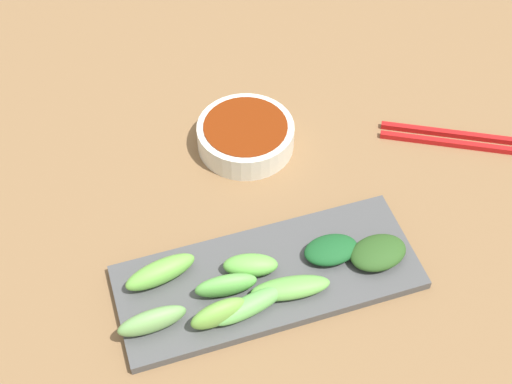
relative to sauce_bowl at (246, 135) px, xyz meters
The scene contains 13 objects.
tabletop 0.11m from the sauce_bowl, 13.39° to the right, with size 2.10×2.10×0.02m, color brown.
sauce_bowl is the anchor object (origin of this frame).
serving_plate 0.22m from the sauce_bowl, 10.61° to the right, with size 0.13×0.34×0.01m, color #4A4B4C.
broccoli_leafy_0 0.21m from the sauce_bowl, 10.29° to the left, with size 0.04×0.06×0.02m, color #195425.
broccoli_stalk_1 0.26m from the sauce_bowl, 16.30° to the right, with size 0.02×0.09×0.02m, color #65B153.
broccoli_stalk_2 0.27m from the sauce_bowl, 23.29° to the right, with size 0.02×0.07×0.03m, color #6DAA41.
broccoli_stalk_3 0.21m from the sauce_bowl, 15.87° to the right, with size 0.03×0.06×0.02m, color #68B749.
broccoli_stalk_4 0.30m from the sauce_bowl, 36.81° to the right, with size 0.02×0.08×0.03m, color #71A759.
broccoli_stalk_5 0.24m from the sauce_bowl, 40.91° to the right, with size 0.03×0.08×0.03m, color #6BB244.
broccoli_leafy_6 0.24m from the sauce_bowl, 20.88° to the left, with size 0.05×0.07×0.02m, color #2B511F.
broccoli_stalk_7 0.24m from the sauce_bowl, ahead, with size 0.03×0.09×0.02m, color #64A948.
broccoli_stalk_8 0.24m from the sauce_bowl, 22.56° to the right, with size 0.02×0.07×0.03m, color #61AF4C.
chopsticks 0.30m from the sauce_bowl, 73.04° to the left, with size 0.13×0.22×0.01m.
Camera 1 is at (0.53, -0.17, 0.72)m, focal length 50.45 mm.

